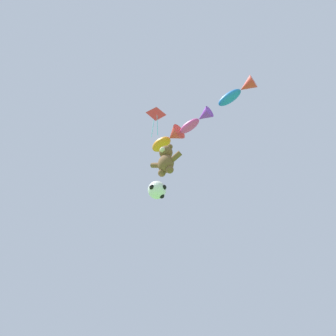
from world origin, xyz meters
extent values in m
ellipsoid|color=brown|center=(-0.99, 3.55, 8.47)|extent=(0.81, 0.69, 0.99)
sphere|color=brown|center=(-0.99, 3.55, 9.21)|extent=(0.68, 0.68, 0.68)
sphere|color=beige|center=(-0.99, 3.26, 9.16)|extent=(0.29, 0.29, 0.29)
sphere|color=brown|center=(-1.23, 3.55, 9.47)|extent=(0.28, 0.28, 0.28)
cylinder|color=brown|center=(-1.58, 3.55, 8.65)|extent=(0.59, 0.26, 0.46)
sphere|color=brown|center=(-1.21, 3.55, 8.00)|extent=(0.37, 0.37, 0.37)
sphere|color=brown|center=(-0.74, 3.55, 9.47)|extent=(0.28, 0.28, 0.28)
cylinder|color=brown|center=(-0.40, 3.55, 8.65)|extent=(0.59, 0.26, 0.46)
sphere|color=brown|center=(-0.77, 3.55, 8.00)|extent=(0.37, 0.37, 0.37)
sphere|color=white|center=(-1.54, 3.65, 7.22)|extent=(0.84, 0.84, 0.84)
sphere|color=black|center=(-1.16, 3.65, 7.22)|extent=(0.23, 0.23, 0.23)
sphere|color=black|center=(-1.63, 3.91, 7.50)|extent=(0.23, 0.23, 0.23)
sphere|color=black|center=(-1.54, 3.27, 7.16)|extent=(0.23, 0.23, 0.23)
sphere|color=black|center=(-1.36, 3.79, 6.91)|extent=(0.23, 0.23, 0.23)
ellipsoid|color=blue|center=(2.53, 4.50, 12.22)|extent=(1.43, 0.80, 0.50)
cone|color=red|center=(3.56, 4.33, 12.22)|extent=(0.85, 0.85, 0.73)
sphere|color=black|center=(2.10, 4.57, 12.35)|extent=(0.13, 0.13, 0.13)
ellipsoid|color=#E53F9E|center=(-0.17, 4.80, 11.93)|extent=(1.51, 0.84, 0.49)
cone|color=purple|center=(0.92, 4.58, 11.93)|extent=(0.91, 0.86, 0.72)
sphere|color=black|center=(-0.62, 4.89, 12.06)|extent=(0.13, 0.13, 0.13)
ellipsoid|color=orange|center=(-2.56, 5.29, 12.16)|extent=(1.67, 1.13, 0.72)
cone|color=red|center=(-1.40, 5.06, 12.16)|extent=(1.03, 1.20, 1.06)
sphere|color=black|center=(-3.04, 5.39, 12.35)|extent=(0.19, 0.19, 0.19)
cube|color=red|center=(-2.42, 4.39, 14.36)|extent=(1.10, 0.99, 1.46)
cylinder|color=#19ADB2|center=(-2.61, 4.36, 12.95)|extent=(0.03, 0.17, 1.89)
cylinder|color=#19ADB2|center=(-2.24, 4.35, 12.99)|extent=(0.03, 0.20, 1.81)
camera|label=1|loc=(3.61, -3.17, 1.48)|focal=24.00mm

